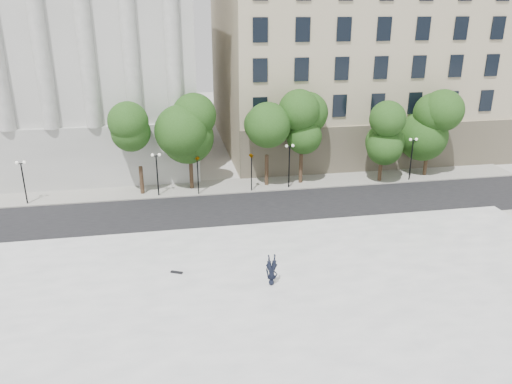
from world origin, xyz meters
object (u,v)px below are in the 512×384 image
person_lying (272,280)px  skateboard (177,272)px  traffic_light_east (251,153)px  traffic_light_west (197,156)px

person_lying → skateboard: size_ratio=2.55×
person_lying → skateboard: 6.17m
traffic_light_east → person_lying: 17.66m
traffic_light_west → person_lying: size_ratio=2.10×
traffic_light_east → person_lying: size_ratio=2.13×
traffic_light_west → person_lying: (3.21, -17.32, -2.98)m
traffic_light_west → skateboard: (-2.45, -14.87, -3.21)m
traffic_light_east → skateboard: 16.92m
traffic_light_west → traffic_light_east: size_ratio=0.99×
person_lying → skateboard: person_lying is taller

